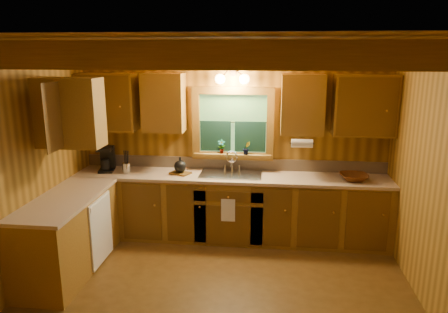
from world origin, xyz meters
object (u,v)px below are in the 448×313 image
Objects in this scene: coffee_maker at (107,159)px; wicker_basket at (354,177)px; cutting_board at (180,173)px; sink at (231,178)px.

wicker_basket is (3.32, -0.09, -0.13)m from coffee_maker.
cutting_board is at bearing -13.66° from coffee_maker.
coffee_maker is 3.32m from wicker_basket.
sink reaches higher than cutting_board.
sink is 1.74m from coffee_maker.
coffee_maker is at bearing 178.50° from wicker_basket.
sink reaches higher than wicker_basket.
coffee_maker is 1.34× the size of cutting_board.
wicker_basket is at bearing 21.81° from cutting_board.
sink is at bearing -11.53° from coffee_maker.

